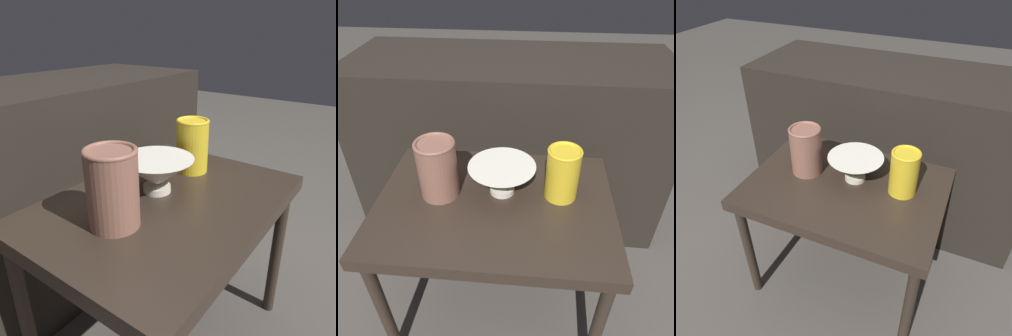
% 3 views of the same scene
% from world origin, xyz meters
% --- Properties ---
extents(ground_plane, '(8.00, 8.00, 0.00)m').
position_xyz_m(ground_plane, '(0.00, 0.00, 0.00)').
color(ground_plane, '#4C4742').
extents(table, '(0.70, 0.51, 0.51)m').
position_xyz_m(table, '(0.00, 0.00, 0.45)').
color(table, '#2D231C').
rests_on(table, ground_plane).
extents(couch_backdrop, '(1.30, 0.50, 0.75)m').
position_xyz_m(couch_backdrop, '(0.00, 0.55, 0.38)').
color(couch_backdrop, black).
rests_on(couch_backdrop, ground_plane).
extents(bowl, '(0.20, 0.20, 0.10)m').
position_xyz_m(bowl, '(0.02, 0.04, 0.57)').
color(bowl, silver).
rests_on(bowl, table).
extents(vase_textured_left, '(0.12, 0.12, 0.18)m').
position_xyz_m(vase_textured_left, '(-0.17, 0.02, 0.60)').
color(vase_textured_left, brown).
rests_on(vase_textured_left, table).
extents(vase_colorful_right, '(0.10, 0.10, 0.16)m').
position_xyz_m(vase_colorful_right, '(0.19, 0.04, 0.59)').
color(vase_colorful_right, gold).
rests_on(vase_colorful_right, table).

